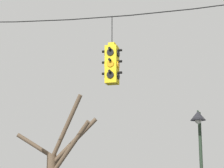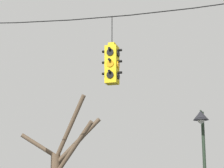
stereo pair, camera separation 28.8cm
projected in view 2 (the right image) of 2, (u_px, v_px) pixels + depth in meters
span_wire at (161, 8)px, 12.22m from camera, size 12.70×0.03×0.37m
traffic_light_near_left_pole at (112, 64)px, 12.29m from camera, size 0.58×0.58×1.99m
street_lamp at (202, 136)px, 15.59m from camera, size 0.56×0.95×4.43m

